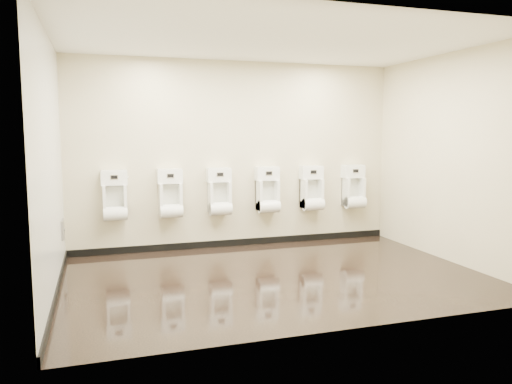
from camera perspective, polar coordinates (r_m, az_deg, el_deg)
ground at (r=6.17m, az=2.29°, el=-9.58°), size 5.00×3.50×0.00m
ceiling at (r=6.01m, az=2.42°, el=16.97°), size 5.00×3.50×0.00m
back_wall at (r=7.59m, az=-2.17°, el=4.25°), size 5.00×0.02×2.80m
front_wall at (r=4.32m, az=10.29°, el=2.19°), size 5.00×0.02×2.80m
left_wall at (r=5.59m, az=-22.54°, el=2.81°), size 0.02×3.50×2.80m
right_wall at (r=7.17m, az=21.52°, el=3.63°), size 0.02×3.50×2.80m
tile_overlay_left at (r=5.59m, az=-22.49°, el=2.81°), size 0.01×3.50×2.80m
skirting_back at (r=7.76m, az=-2.10°, el=-5.77°), size 5.00×0.02×0.10m
skirting_left at (r=5.83m, az=-21.81°, el=-10.54°), size 0.02×3.50×0.10m
access_panel at (r=6.89m, az=-21.21°, el=-4.02°), size 0.04×0.25×0.25m
urinal_0 at (r=7.25m, az=-15.84°, el=-0.80°), size 0.37×0.28×0.69m
urinal_1 at (r=7.31m, az=-9.76°, el=-0.57°), size 0.37×0.28×0.69m
urinal_2 at (r=7.45m, az=-4.19°, el=-0.36°), size 0.37×0.28×0.69m
urinal_3 at (r=7.66m, az=1.36°, el=-0.14°), size 0.37×0.28×0.69m
urinal_4 at (r=7.93m, az=6.41°, el=0.05°), size 0.37×0.28×0.69m
urinal_5 at (r=8.25m, az=11.10°, el=0.23°), size 0.37×0.28×0.69m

